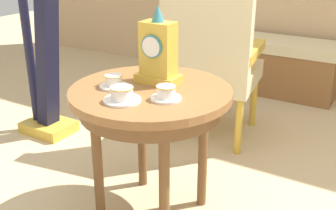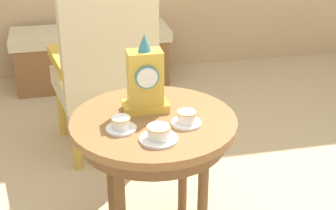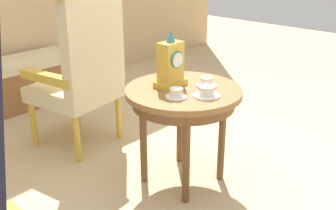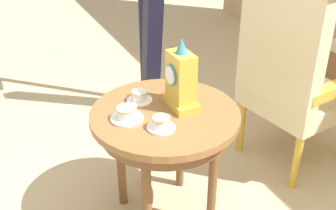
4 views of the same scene
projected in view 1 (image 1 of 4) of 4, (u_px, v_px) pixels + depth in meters
side_table at (151, 105)px, 1.81m from camera, size 0.69×0.69×0.61m
teacup_left at (114, 82)px, 1.78m from camera, size 0.12×0.12×0.06m
teacup_right at (122, 95)px, 1.63m from camera, size 0.15×0.15×0.06m
teacup_center at (166, 94)px, 1.65m from camera, size 0.12×0.12×0.06m
mantel_clock at (158, 52)px, 1.81m from camera, size 0.19×0.11×0.34m
armchair at (211, 49)px, 2.49m from camera, size 0.62×0.61×1.14m
harp at (40, 16)px, 2.51m from camera, size 0.40×0.24×1.89m
window_bench at (266, 64)px, 3.51m from camera, size 1.19×0.40×0.44m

